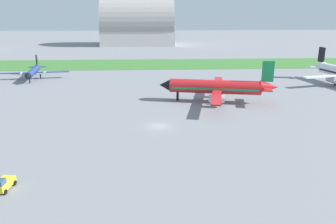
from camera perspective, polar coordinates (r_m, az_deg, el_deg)
name	(u,v)px	position (r m, az deg, el deg)	size (l,w,h in m)	color
ground_plane	(159,126)	(72.90, -1.45, -2.35)	(600.00, 600.00, 0.00)	gray
grass_taxiway_strip	(154,64)	(152.17, -2.24, 7.84)	(360.00, 28.00, 0.08)	#3D7533
airplane_taxiing_turboprop	(33,71)	(128.78, -21.22, 6.21)	(23.86, 20.48, 7.15)	navy
airplane_midfield_jet	(217,87)	(91.25, 8.08, 4.05)	(30.60, 31.01, 11.05)	red
pushback_tug_near_gate	(2,184)	(53.34, -25.48, -10.59)	(2.45, 3.80, 1.95)	yellow
hangar_distant	(138,25)	(230.16, -4.96, 14.05)	(46.14, 29.38, 29.91)	#BCB7B2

